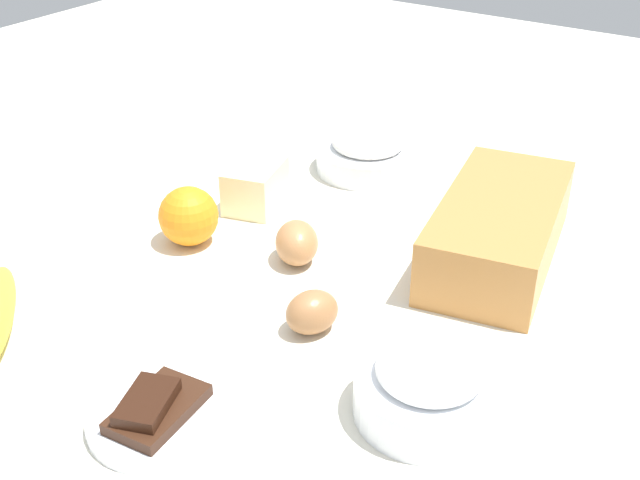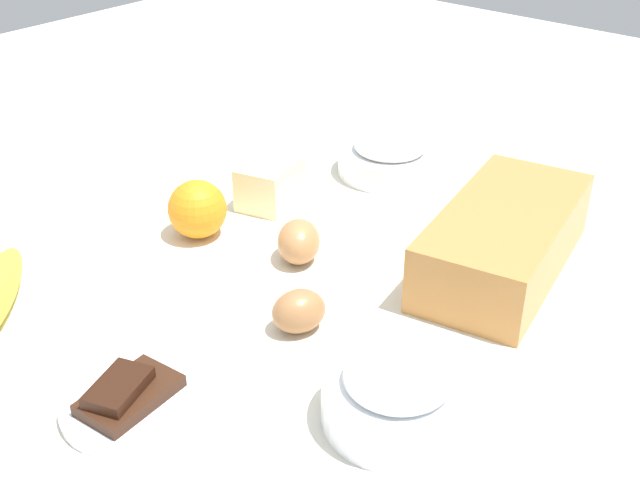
{
  "view_description": "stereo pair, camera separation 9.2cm",
  "coord_description": "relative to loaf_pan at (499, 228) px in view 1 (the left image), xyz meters",
  "views": [
    {
      "loc": [
        0.67,
        0.44,
        0.5
      ],
      "look_at": [
        0.0,
        0.0,
        0.04
      ],
      "focal_mm": 44.76,
      "sensor_mm": 36.0,
      "label": 1
    },
    {
      "loc": [
        0.61,
        0.51,
        0.5
      ],
      "look_at": [
        0.0,
        0.0,
        0.04
      ],
      "focal_mm": 44.76,
      "sensor_mm": 36.0,
      "label": 2
    }
  ],
  "objects": [
    {
      "name": "flour_bowl",
      "position": [
        -0.13,
        -0.26,
        -0.01
      ],
      "size": [
        0.15,
        0.15,
        0.06
      ],
      "color": "white",
      "rests_on": "ground_plane"
    },
    {
      "name": "ground_plane",
      "position": [
        0.14,
        -0.16,
        -0.05
      ],
      "size": [
        2.4,
        2.4,
        0.02
      ],
      "primitive_type": "cube",
      "color": "silver"
    },
    {
      "name": "egg_beside_bowl",
      "position": [
        0.14,
        -0.2,
        -0.02
      ],
      "size": [
        0.08,
        0.08,
        0.05
      ],
      "primitive_type": "ellipsoid",
      "rotation": [
        0.0,
        1.57,
        0.65
      ],
      "color": "#B27849",
      "rests_on": "ground_plane"
    },
    {
      "name": "chocolate_plate",
      "position": [
        0.44,
        -0.14,
        -0.03
      ],
      "size": [
        0.13,
        0.13,
        0.03
      ],
      "color": "white",
      "rests_on": "ground_plane"
    },
    {
      "name": "sugar_bowl",
      "position": [
        0.29,
        0.05,
        -0.01
      ],
      "size": [
        0.14,
        0.14,
        0.07
      ],
      "color": "white",
      "rests_on": "ground_plane"
    },
    {
      "name": "egg_near_butter",
      "position": [
        0.24,
        -0.1,
        -0.02
      ],
      "size": [
        0.07,
        0.07,
        0.05
      ],
      "primitive_type": "ellipsoid",
      "rotation": [
        0.0,
        1.57,
        2.73
      ],
      "color": "#A06C41",
      "rests_on": "ground_plane"
    },
    {
      "name": "orange_fruit",
      "position": [
        0.18,
        -0.33,
        -0.0
      ],
      "size": [
        0.07,
        0.07,
        0.07
      ],
      "primitive_type": "sphere",
      "color": "orange",
      "rests_on": "ground_plane"
    },
    {
      "name": "butter_block",
      "position": [
        0.05,
        -0.32,
        -0.01
      ],
      "size": [
        0.1,
        0.09,
        0.06
      ],
      "primitive_type": "cube",
      "rotation": [
        0.0,
        0.0,
        0.26
      ],
      "color": "#F4EDB2",
      "rests_on": "ground_plane"
    },
    {
      "name": "loaf_pan",
      "position": [
        0.0,
        0.0,
        0.0
      ],
      "size": [
        0.3,
        0.18,
        0.08
      ],
      "rotation": [
        0.0,
        0.0,
        0.18
      ],
      "color": "#B77A3D",
      "rests_on": "ground_plane"
    }
  ]
}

